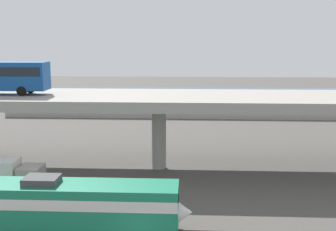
% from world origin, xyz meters
% --- Properties ---
extents(rail_strip_far, '(110.00, 0.12, 0.12)m').
position_xyz_m(rail_strip_far, '(0.00, 4.75, 0.06)').
color(rail_strip_far, '#59544C').
rests_on(rail_strip_far, ground_plane).
extents(train_locomotive, '(15.28, 3.04, 4.18)m').
position_xyz_m(train_locomotive, '(-3.94, 4.00, 2.19)').
color(train_locomotive, '#197A56').
rests_on(train_locomotive, ground_plane).
extents(highway_overpass, '(96.00, 10.81, 7.88)m').
position_xyz_m(highway_overpass, '(0.00, 20.00, 7.20)').
color(highway_overpass, '#9E998E').
rests_on(highway_overpass, ground_plane).
extents(service_truck_west, '(6.80, 2.46, 3.04)m').
position_xyz_m(service_truck_west, '(-13.57, 12.00, 1.64)').
color(service_truck_west, '#9E998C').
rests_on(service_truck_west, ground_plane).
extents(pier_parking_lot, '(58.32, 13.48, 1.50)m').
position_xyz_m(pier_parking_lot, '(0.00, 55.00, 0.75)').
color(pier_parking_lot, '#9E998E').
rests_on(pier_parking_lot, ground_plane).
extents(parked_car_0, '(4.25, 1.91, 1.50)m').
position_xyz_m(parked_car_0, '(4.01, 52.92, 2.27)').
color(parked_car_0, silver).
rests_on(parked_car_0, pier_parking_lot).
extents(parked_car_1, '(4.45, 1.96, 1.50)m').
position_xyz_m(parked_car_1, '(-4.22, 53.58, 2.27)').
color(parked_car_1, '#B7B7BC').
rests_on(parked_car_1, pier_parking_lot).
extents(parked_car_2, '(4.04, 1.96, 1.50)m').
position_xyz_m(parked_car_2, '(-16.15, 57.93, 2.27)').
color(parked_car_2, '#9E998C').
rests_on(parked_car_2, pier_parking_lot).
extents(parked_car_3, '(4.43, 1.94, 1.50)m').
position_xyz_m(parked_car_3, '(1.48, 58.29, 2.27)').
color(parked_car_3, '#B7B7BC').
rests_on(parked_car_3, pier_parking_lot).
extents(harbor_water, '(140.00, 36.00, 0.01)m').
position_xyz_m(harbor_water, '(0.00, 78.00, 0.00)').
color(harbor_water, '#385B7A').
rests_on(harbor_water, ground_plane).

